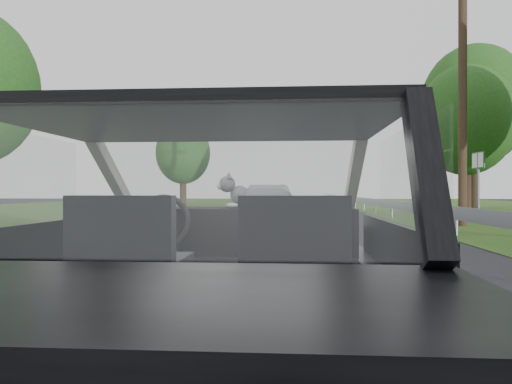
% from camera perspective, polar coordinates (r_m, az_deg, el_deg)
% --- Properties ---
extents(subject_car, '(1.80, 4.00, 1.45)m').
position_cam_1_polar(subject_car, '(2.70, -4.23, -8.09)').
color(subject_car, black).
rests_on(subject_car, ground).
extents(dashboard, '(1.58, 0.45, 0.30)m').
position_cam_1_polar(dashboard, '(3.30, -2.63, -4.41)').
color(dashboard, black).
rests_on(dashboard, subject_car).
extents(driver_seat, '(0.50, 0.72, 0.42)m').
position_cam_1_polar(driver_seat, '(2.50, -14.39, -5.19)').
color(driver_seat, black).
rests_on(driver_seat, subject_car).
extents(passenger_seat, '(0.50, 0.72, 0.42)m').
position_cam_1_polar(passenger_seat, '(2.37, 4.39, -5.47)').
color(passenger_seat, black).
rests_on(passenger_seat, subject_car).
extents(steering_wheel, '(0.36, 0.36, 0.04)m').
position_cam_1_polar(steering_wheel, '(3.08, -10.71, -3.43)').
color(steering_wheel, black).
rests_on(steering_wheel, dashboard).
extents(cat, '(0.53, 0.26, 0.23)m').
position_cam_1_polar(cat, '(3.26, 0.75, -0.51)').
color(cat, gray).
rests_on(cat, dashboard).
extents(guardrail, '(0.05, 90.00, 0.32)m').
position_cam_1_polar(guardrail, '(13.24, 21.40, -2.19)').
color(guardrail, gray).
rests_on(guardrail, ground).
extents(other_car, '(2.31, 4.39, 1.37)m').
position_cam_1_polar(other_car, '(20.66, 1.21, -1.06)').
color(other_car, silver).
rests_on(other_car, ground).
extents(highway_sign, '(0.18, 1.04, 2.59)m').
position_cam_1_polar(highway_sign, '(20.65, 24.06, 0.61)').
color(highway_sign, '#164D28').
rests_on(highway_sign, ground).
extents(utility_pole, '(0.28, 0.28, 8.25)m').
position_cam_1_polar(utility_pole, '(17.30, 22.54, 10.14)').
color(utility_pole, '#4C3826').
rests_on(utility_pole, ground).
extents(tree_2, '(5.05, 5.05, 6.87)m').
position_cam_1_polar(tree_2, '(25.65, 22.84, 5.30)').
color(tree_2, '#1B441A').
rests_on(tree_2, ground).
extents(tree_3, '(7.65, 7.65, 10.12)m').
position_cam_1_polar(tree_3, '(34.82, 23.71, 6.62)').
color(tree_3, '#1B441A').
rests_on(tree_3, ground).
extents(tree_6, '(4.76, 4.76, 5.98)m').
position_cam_1_polar(tree_6, '(36.56, -8.33, 3.05)').
color(tree_6, '#1B441A').
rests_on(tree_6, ground).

